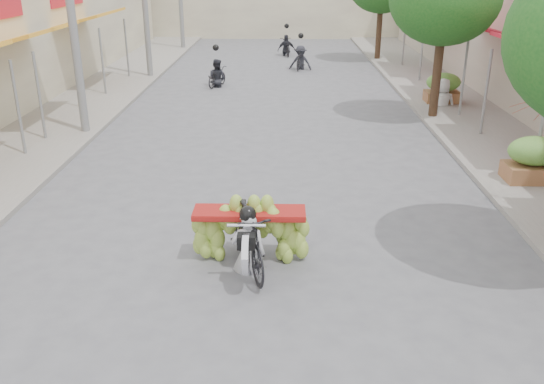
% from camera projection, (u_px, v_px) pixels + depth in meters
% --- Properties ---
extents(sidewalk_left, '(4.00, 60.00, 0.12)m').
position_uv_depth(sidewalk_left, '(68.00, 108.00, 20.01)').
color(sidewalk_left, gray).
rests_on(sidewalk_left, ground).
extents(sidewalk_right, '(4.00, 60.00, 0.12)m').
position_uv_depth(sidewalk_right, '(472.00, 110.00, 19.77)').
color(sidewalk_right, gray).
rests_on(sidewalk_right, ground).
extents(produce_crate_mid, '(1.20, 0.88, 1.16)m').
position_uv_depth(produce_crate_mid, '(534.00, 156.00, 13.05)').
color(produce_crate_mid, brown).
rests_on(produce_crate_mid, ground).
extents(produce_crate_far, '(1.20, 0.88, 1.16)m').
position_uv_depth(produce_crate_far, '(443.00, 85.00, 20.47)').
color(produce_crate_far, brown).
rests_on(produce_crate_far, ground).
extents(banana_motorbike, '(2.20, 1.99, 1.96)m').
position_uv_depth(banana_motorbike, '(249.00, 230.00, 9.54)').
color(banana_motorbike, black).
rests_on(banana_motorbike, ground).
extents(pedestrian, '(0.96, 0.62, 1.86)m').
position_uv_depth(pedestrian, '(445.00, 78.00, 19.90)').
color(pedestrian, silver).
rests_on(pedestrian, ground).
extents(bg_motorbike_a, '(0.97, 1.51, 1.95)m').
position_uv_depth(bg_motorbike_a, '(216.00, 68.00, 23.52)').
color(bg_motorbike_a, black).
rests_on(bg_motorbike_a, ground).
extents(bg_motorbike_b, '(1.15, 1.89, 1.95)m').
position_uv_depth(bg_motorbike_b, '(301.00, 52.00, 27.23)').
color(bg_motorbike_b, black).
rests_on(bg_motorbike_b, ground).
extents(bg_motorbike_c, '(1.03, 1.67, 1.95)m').
position_uv_depth(bg_motorbike_c, '(286.00, 41.00, 31.32)').
color(bg_motorbike_c, black).
rests_on(bg_motorbike_c, ground).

